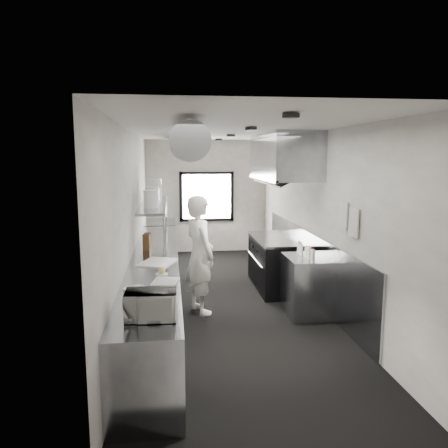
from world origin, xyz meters
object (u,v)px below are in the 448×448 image
object	(u,v)px
microwave	(151,305)
plate_stack_d	(155,189)
deli_tub_a	(130,293)
plate_stack_c	(155,193)
exhaust_hood	(283,157)
squeeze_bottle_a	(313,256)
squeeze_bottle_b	(309,253)
prep_counter	(155,287)
squeeze_bottle_e	(299,247)
plate_stack_a	(151,199)
line_cook	(200,255)
far_work_table	(160,241)
pass_shelf	(154,205)
range	(278,263)
plate_stack_b	(152,196)
bottle_station	(307,286)
squeeze_bottle_c	(307,252)
knife_block	(147,241)
cutting_board	(158,262)
small_plate	(162,274)
deli_tub_b	(138,291)

from	to	relation	value
microwave	plate_stack_d	distance (m)	4.86
deli_tub_a	plate_stack_c	distance (m)	3.54
exhaust_hood	squeeze_bottle_a	size ratio (longest dim) A/B	11.72
microwave	deli_tub_a	distance (m)	0.67
plate_stack_d	squeeze_bottle_b	size ratio (longest dim) A/B	2.22
prep_counter	squeeze_bottle_e	xyz separation A→B (m)	(2.24, 0.07, 0.54)
plate_stack_a	squeeze_bottle_e	bearing A→B (deg)	-16.91
plate_stack_a	squeeze_bottle_a	world-z (taller)	plate_stack_a
line_cook	squeeze_bottle_a	size ratio (longest dim) A/B	9.69
prep_counter	squeeze_bottle_e	size ratio (longest dim) A/B	32.25
prep_counter	deli_tub_a	world-z (taller)	deli_tub_a
far_work_table	squeeze_bottle_b	size ratio (longest dim) A/B	6.92
pass_shelf	range	bearing A→B (deg)	-7.67
plate_stack_b	microwave	bearing A→B (deg)	-88.25
deli_tub_a	squeeze_bottle_e	world-z (taller)	squeeze_bottle_e
bottle_station	squeeze_bottle_b	xyz separation A→B (m)	(-0.03, -0.12, 0.54)
squeeze_bottle_c	bottle_station	bearing A→B (deg)	37.44
bottle_station	microwave	bearing A→B (deg)	-134.64
range	line_cook	bearing A→B (deg)	-144.28
plate_stack_c	squeeze_bottle_a	size ratio (longest dim) A/B	1.76
knife_block	plate_stack_c	distance (m)	1.18
microwave	plate_stack_d	bearing A→B (deg)	93.18
far_work_table	knife_block	world-z (taller)	knife_block
cutting_board	plate_stack_c	size ratio (longest dim) A/B	1.69
prep_counter	squeeze_bottle_c	xyz separation A→B (m)	(2.26, -0.23, 0.54)
microwave	plate_stack_a	xyz separation A→B (m)	(-0.11, 3.24, 0.68)
bottle_station	squeeze_bottle_c	world-z (taller)	squeeze_bottle_c
squeeze_bottle_e	plate_stack_d	bearing A→B (deg)	135.34
far_work_table	plate_stack_d	bearing A→B (deg)	-91.91
prep_counter	plate_stack_a	world-z (taller)	plate_stack_a
line_cook	deli_tub_a	bearing A→B (deg)	133.01
line_cook	knife_block	distance (m)	0.99
prep_counter	microwave	world-z (taller)	microwave
far_work_table	plate_stack_c	size ratio (longest dim) A/B	3.63
plate_stack_b	squeeze_bottle_b	bearing A→B (deg)	-31.24
deli_tub_a	squeeze_bottle_c	size ratio (longest dim) A/B	0.90
exhaust_hood	pass_shelf	bearing A→B (deg)	172.53
cutting_board	plate_stack_a	world-z (taller)	plate_stack_a
prep_counter	squeeze_bottle_c	bearing A→B (deg)	-5.79
squeeze_bottle_b	cutting_board	bearing A→B (deg)	179.49
deli_tub_a	pass_shelf	bearing A→B (deg)	87.47
small_plate	cutting_board	xyz separation A→B (m)	(-0.07, 0.64, 0.00)
plate_stack_b	squeeze_bottle_a	xyz separation A→B (m)	(2.31, -1.64, -0.73)
knife_block	plate_stack_d	world-z (taller)	plate_stack_d
range	knife_block	xyz separation A→B (m)	(-2.33, -0.54, 0.56)
squeeze_bottle_a	knife_block	bearing A→B (deg)	153.26
line_cook	deli_tub_b	world-z (taller)	line_cook
bottle_station	squeeze_bottle_c	xyz separation A→B (m)	(-0.04, -0.03, 0.54)
pass_shelf	deli_tub_a	bearing A→B (deg)	-92.53
prep_counter	knife_block	world-z (taller)	knife_block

